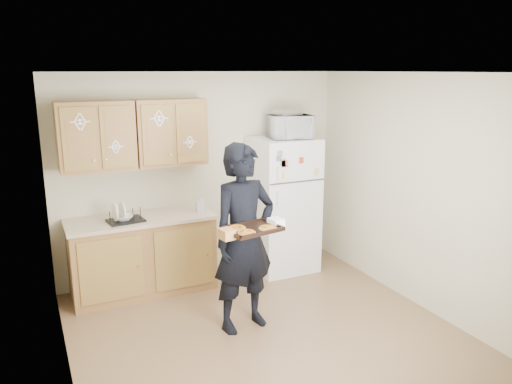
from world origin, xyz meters
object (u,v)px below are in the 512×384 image
Objects in this scene: person at (244,238)px; baking_tray at (252,229)px; dish_rack at (125,215)px; refrigerator at (283,205)px; microwave at (290,127)px.

person is 0.35m from baking_tray.
refrigerator is at bearing 0.92° from dish_rack.
refrigerator is 0.91× the size of person.
microwave is (1.18, 1.44, 0.73)m from baking_tray.
microwave is 1.36× the size of dish_rack.
refrigerator is at bearing 43.09° from baking_tray.
person reaches higher than refrigerator.
refrigerator is 4.50× the size of dish_rack.
baking_tray is (-1.13, -1.49, 0.27)m from refrigerator.
refrigerator is 1.00m from microwave.
person is at bearing -51.99° from dish_rack.
dish_rack is at bearing 110.59° from baking_tray.
microwave is at bearing 35.55° from person.
dish_rack is (-0.86, 1.46, -0.14)m from baking_tray.
baking_tray is at bearing -122.65° from microwave.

